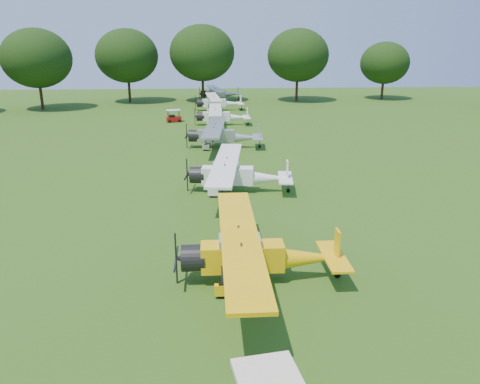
{
  "coord_description": "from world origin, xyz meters",
  "views": [
    {
      "loc": [
        -1.22,
        -26.35,
        10.23
      ],
      "look_at": [
        0.59,
        0.74,
        1.4
      ],
      "focal_mm": 35.0,
      "sensor_mm": 36.0,
      "label": 1
    }
  ],
  "objects_px": {
    "aircraft_3": "(236,173)",
    "aircraft_5": "(220,115)",
    "aircraft_7": "(218,92)",
    "aircraft_6": "(218,102)",
    "aircraft_4": "(222,134)",
    "golf_cart": "(173,118)",
    "aircraft_2": "(255,252)"
  },
  "relations": [
    {
      "from": "aircraft_3",
      "to": "aircraft_4",
      "type": "height_order",
      "value": "aircraft_4"
    },
    {
      "from": "aircraft_3",
      "to": "aircraft_2",
      "type": "bearing_deg",
      "value": -82.75
    },
    {
      "from": "aircraft_3",
      "to": "aircraft_5",
      "type": "distance_m",
      "value": 27.36
    },
    {
      "from": "aircraft_5",
      "to": "aircraft_7",
      "type": "bearing_deg",
      "value": 90.22
    },
    {
      "from": "aircraft_3",
      "to": "aircraft_5",
      "type": "bearing_deg",
      "value": 97.41
    },
    {
      "from": "aircraft_6",
      "to": "aircraft_7",
      "type": "relative_size",
      "value": 0.99
    },
    {
      "from": "aircraft_4",
      "to": "golf_cart",
      "type": "distance_m",
      "value": 16.99
    },
    {
      "from": "aircraft_4",
      "to": "aircraft_7",
      "type": "height_order",
      "value": "aircraft_4"
    },
    {
      "from": "aircraft_3",
      "to": "aircraft_7",
      "type": "distance_m",
      "value": 53.29
    },
    {
      "from": "aircraft_4",
      "to": "aircraft_5",
      "type": "bearing_deg",
      "value": 93.83
    },
    {
      "from": "aircraft_3",
      "to": "aircraft_7",
      "type": "xyz_separation_m",
      "value": [
        0.02,
        53.29,
        -0.02
      ]
    },
    {
      "from": "aircraft_7",
      "to": "golf_cart",
      "type": "height_order",
      "value": "aircraft_7"
    },
    {
      "from": "aircraft_2",
      "to": "aircraft_7",
      "type": "distance_m",
      "value": 66.23
    },
    {
      "from": "aircraft_2",
      "to": "golf_cart",
      "type": "bearing_deg",
      "value": 98.7
    },
    {
      "from": "aircraft_3",
      "to": "golf_cart",
      "type": "distance_m",
      "value": 30.87
    },
    {
      "from": "aircraft_4",
      "to": "aircraft_5",
      "type": "distance_m",
      "value": 13.1
    },
    {
      "from": "aircraft_3",
      "to": "aircraft_7",
      "type": "height_order",
      "value": "aircraft_3"
    },
    {
      "from": "aircraft_4",
      "to": "golf_cart",
      "type": "xyz_separation_m",
      "value": [
        -5.87,
        15.92,
        -0.87
      ]
    },
    {
      "from": "aircraft_4",
      "to": "aircraft_6",
      "type": "xyz_separation_m",
      "value": [
        0.16,
        26.04,
        -0.05
      ]
    },
    {
      "from": "aircraft_2",
      "to": "aircraft_3",
      "type": "height_order",
      "value": "aircraft_2"
    },
    {
      "from": "aircraft_2",
      "to": "aircraft_7",
      "type": "bearing_deg",
      "value": 90.17
    },
    {
      "from": "aircraft_6",
      "to": "golf_cart",
      "type": "distance_m",
      "value": 11.81
    },
    {
      "from": "aircraft_2",
      "to": "aircraft_5",
      "type": "xyz_separation_m",
      "value": [
        -0.43,
        40.3,
        -0.1
      ]
    },
    {
      "from": "aircraft_2",
      "to": "aircraft_5",
      "type": "height_order",
      "value": "aircraft_2"
    },
    {
      "from": "aircraft_3",
      "to": "aircraft_6",
      "type": "xyz_separation_m",
      "value": [
        -0.39,
        40.3,
        -0.02
      ]
    },
    {
      "from": "golf_cart",
      "to": "aircraft_6",
      "type": "bearing_deg",
      "value": 45.52
    },
    {
      "from": "aircraft_7",
      "to": "aircraft_6",
      "type": "bearing_deg",
      "value": -99.42
    },
    {
      "from": "aircraft_3",
      "to": "aircraft_5",
      "type": "relative_size",
      "value": 1.07
    },
    {
      "from": "aircraft_7",
      "to": "aircraft_5",
      "type": "bearing_deg",
      "value": -98.35
    },
    {
      "from": "aircraft_5",
      "to": "aircraft_6",
      "type": "relative_size",
      "value": 0.95
    },
    {
      "from": "aircraft_4",
      "to": "aircraft_7",
      "type": "relative_size",
      "value": 1.03
    },
    {
      "from": "aircraft_5",
      "to": "golf_cart",
      "type": "height_order",
      "value": "aircraft_5"
    }
  ]
}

